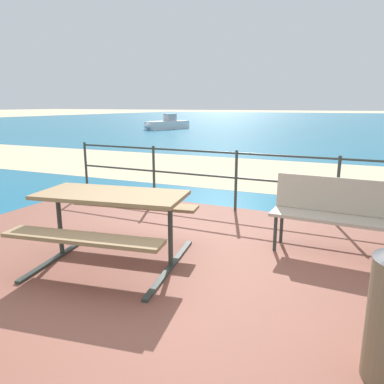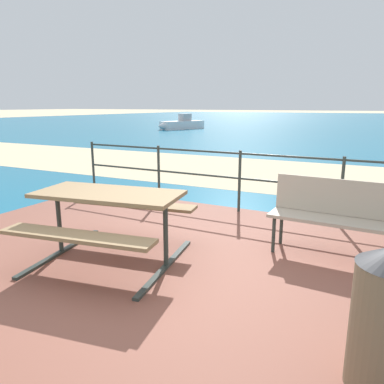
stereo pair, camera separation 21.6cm
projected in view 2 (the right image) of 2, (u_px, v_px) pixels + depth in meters
name	position (u px, v px, depth m)	size (l,w,h in m)	color
ground_plane	(154.00, 277.00, 3.73)	(240.00, 240.00, 0.00)	beige
patio_paving	(154.00, 274.00, 3.73)	(6.40, 5.20, 0.06)	brown
sea_water	(366.00, 122.00, 38.28)	(90.00, 90.00, 0.01)	#196B8E
beach_strip	(293.00, 175.00, 9.13)	(54.00, 4.55, 0.01)	beige
picnic_table	(109.00, 209.00, 3.87)	(1.73, 1.67, 0.75)	#8C704C
park_bench	(341.00, 212.00, 3.97)	(1.49, 0.46, 0.85)	tan
railing_fence	(240.00, 173.00, 5.68)	(5.94, 0.04, 0.96)	#2D3833
boat_mid	(181.00, 124.00, 26.22)	(2.11, 3.89, 1.08)	silver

